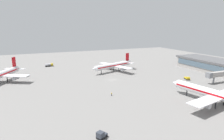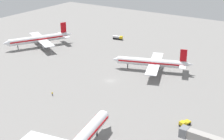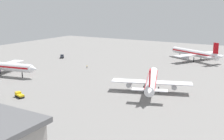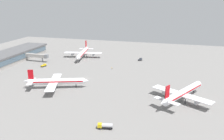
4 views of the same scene
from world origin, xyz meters
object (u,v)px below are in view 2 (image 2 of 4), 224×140
at_px(airplane_at_gate, 39,39).
at_px(pushback_tractor, 184,123).
at_px(fuel_truck, 118,37).
at_px(ground_crew_worker, 52,94).
at_px(airplane_distant, 152,62).

xyz_separation_m(airplane_at_gate, pushback_tractor, (-37.73, -106.16, -3.69)).
relative_size(airplane_at_gate, fuel_truck, 5.87).
bearing_deg(airplane_at_gate, pushback_tractor, 99.19).
bearing_deg(fuel_truck, ground_crew_worker, -87.60).
height_order(airplane_at_gate, fuel_truck, airplane_at_gate).
bearing_deg(pushback_tractor, airplane_at_gate, -91.14).
xyz_separation_m(pushback_tractor, ground_crew_worker, (-7.48, 54.34, -0.12)).
distance_m(airplane_at_gate, fuel_truck, 49.13).
distance_m(pushback_tractor, ground_crew_worker, 54.85).
relative_size(fuel_truck, ground_crew_worker, 3.92).
relative_size(airplane_distant, ground_crew_worker, 22.86).
bearing_deg(fuel_truck, pushback_tractor, -56.84).
height_order(airplane_at_gate, ground_crew_worker, airplane_at_gate).
xyz_separation_m(airplane_distant, pushback_tractor, (-39.50, -32.50, -3.40)).
height_order(pushback_tractor, ground_crew_worker, pushback_tractor).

